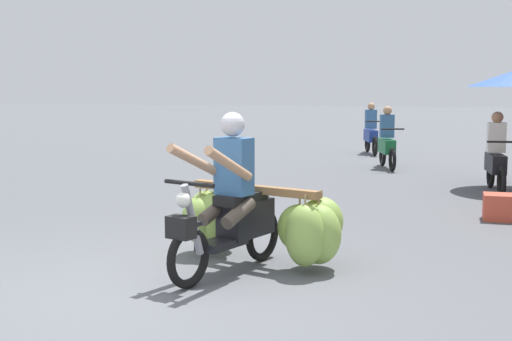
% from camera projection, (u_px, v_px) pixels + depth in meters
% --- Properties ---
extents(ground_plane, '(120.00, 120.00, 0.00)m').
position_uv_depth(ground_plane, '(136.00, 294.00, 6.00)').
color(ground_plane, '#56595E').
extents(motorbike_main_loaded, '(1.90, 2.01, 1.58)m').
position_uv_depth(motorbike_main_loaded, '(252.00, 218.00, 6.97)').
color(motorbike_main_loaded, black).
rests_on(motorbike_main_loaded, ground).
extents(motorbike_distant_ahead_left, '(0.66, 1.57, 1.40)m').
position_uv_depth(motorbike_distant_ahead_left, '(371.00, 133.00, 18.62)').
color(motorbike_distant_ahead_left, black).
rests_on(motorbike_distant_ahead_left, ground).
extents(motorbike_distant_ahead_right, '(0.50, 1.62, 1.40)m').
position_uv_depth(motorbike_distant_ahead_right, '(496.00, 159.00, 11.83)').
color(motorbike_distant_ahead_right, black).
rests_on(motorbike_distant_ahead_right, ground).
extents(motorbike_distant_far_ahead, '(0.65, 1.58, 1.40)m').
position_uv_depth(motorbike_distant_far_ahead, '(387.00, 143.00, 15.29)').
color(motorbike_distant_far_ahead, black).
rests_on(motorbike_distant_far_ahead, ground).
extents(produce_crate, '(0.56, 0.40, 0.36)m').
position_uv_depth(produce_crate, '(505.00, 207.00, 9.32)').
color(produce_crate, '#CC4C38').
rests_on(produce_crate, ground).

